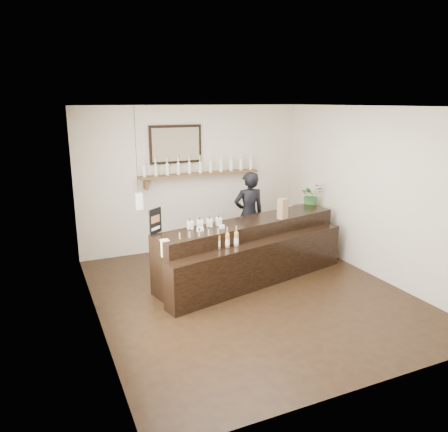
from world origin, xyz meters
name	(u,v)px	position (x,y,z in m)	size (l,w,h in m)	color
ground	(250,294)	(0.00, 0.00, 0.00)	(5.00, 5.00, 0.00)	black
room_shell	(252,185)	(0.00, 0.00, 1.70)	(5.00, 5.00, 5.00)	beige
back_wall_decor	(187,161)	(-0.15, 2.37, 1.76)	(2.66, 0.96, 1.69)	brown
counter	(252,252)	(0.32, 0.57, 0.45)	(3.46, 1.66, 1.11)	black
promo_sign	(155,221)	(-1.28, 0.64, 1.14)	(0.23, 0.18, 0.38)	black
paper_bag	(283,209)	(0.90, 0.60, 1.12)	(0.19, 0.16, 0.34)	#875F41
tape_dispenser	(281,216)	(0.88, 0.63, 0.99)	(0.12, 0.07, 0.10)	#1837AE
side_cabinet	(309,229)	(2.00, 1.36, 0.44)	(0.46, 0.62, 0.88)	brown
potted_plant	(311,195)	(2.00, 1.36, 1.11)	(0.42, 0.37, 0.47)	#316D2B
shopkeeper	(249,209)	(0.75, 1.55, 0.92)	(0.67, 0.44, 1.84)	black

